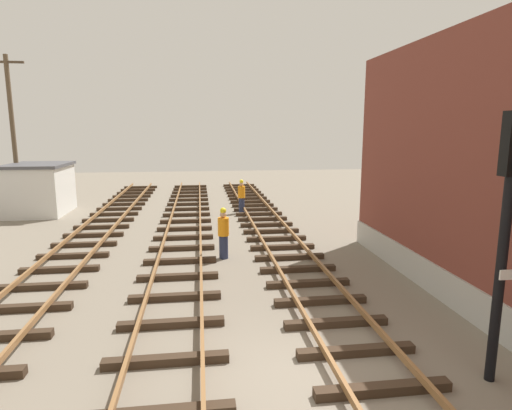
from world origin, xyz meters
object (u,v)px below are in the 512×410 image
track_worker_foreground (223,233)px  track_worker_distant (242,196)px  utility_pole_far (13,132)px  control_hut (39,189)px  signal_mast (507,217)px

track_worker_foreground → track_worker_distant: (1.48, 8.31, 0.00)m
track_worker_foreground → utility_pole_far: bearing=136.5°
control_hut → utility_pole_far: bearing=150.1°
signal_mast → control_hut: signal_mast is taller
signal_mast → utility_pole_far: size_ratio=0.58×
signal_mast → track_worker_foreground: size_ratio=2.64×
control_hut → utility_pole_far: size_ratio=0.45×
track_worker_foreground → track_worker_distant: same height
signal_mast → control_hut: (-14.01, 17.80, -1.73)m
control_hut → track_worker_foreground: (9.52, -9.56, -0.46)m
signal_mast → control_hut: 22.72m
signal_mast → utility_pole_far: 24.18m
utility_pole_far → track_worker_foreground: 15.45m
track_worker_distant → signal_mast: bearing=-79.7°
track_worker_foreground → track_worker_distant: bearing=79.9°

